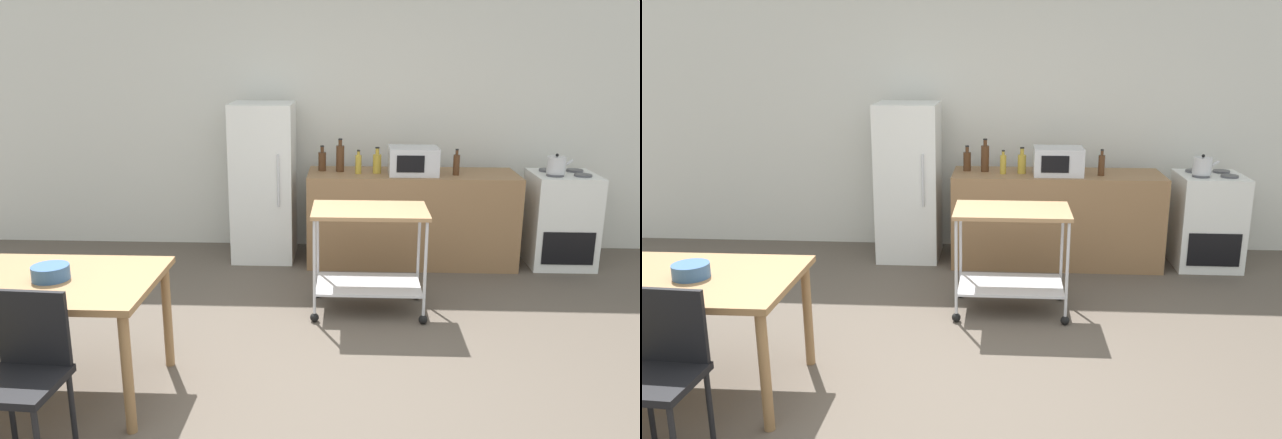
{
  "view_description": "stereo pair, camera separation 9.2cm",
  "coord_description": "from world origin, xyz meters",
  "views": [
    {
      "loc": [
        0.3,
        -3.51,
        2.07
      ],
      "look_at": [
        0.08,
        1.2,
        0.8
      ],
      "focal_mm": 36.07,
      "sensor_mm": 36.0,
      "label": 1
    },
    {
      "loc": [
        0.4,
        -3.5,
        2.07
      ],
      "look_at": [
        0.08,
        1.2,
        0.8
      ],
      "focal_mm": 36.07,
      "sensor_mm": 36.0,
      "label": 2
    }
  ],
  "objects": [
    {
      "name": "microwave",
      "position": [
        0.9,
        2.52,
        1.03
      ],
      "size": [
        0.46,
        0.35,
        0.26
      ],
      "color": "silver",
      "rests_on": "kitchen_counter"
    },
    {
      "name": "dining_table",
      "position": [
        -1.58,
        -0.03,
        0.67
      ],
      "size": [
        1.5,
        0.9,
        0.75
      ],
      "color": "olive",
      "rests_on": "ground_plane"
    },
    {
      "name": "kettle",
      "position": [
        2.23,
        2.52,
        1.0
      ],
      "size": [
        0.24,
        0.17,
        0.19
      ],
      "color": "silver",
      "rests_on": "stove_oven"
    },
    {
      "name": "fruit_bowl",
      "position": [
        -1.44,
        -0.04,
        0.79
      ],
      "size": [
        0.22,
        0.22,
        0.09
      ],
      "primitive_type": "cylinder",
      "color": "#33598C",
      "rests_on": "dining_table"
    },
    {
      "name": "kitchen_counter",
      "position": [
        0.9,
        2.6,
        0.45
      ],
      "size": [
        2.0,
        0.64,
        0.9
      ],
      "primitive_type": "cube",
      "color": "olive",
      "rests_on": "ground_plane"
    },
    {
      "name": "refrigerator",
      "position": [
        -0.55,
        2.7,
        0.78
      ],
      "size": [
        0.6,
        0.63,
        1.55
      ],
      "color": "white",
      "rests_on": "ground_plane"
    },
    {
      "name": "bottle_hot_sauce",
      "position": [
        0.03,
        2.67,
        1.0
      ],
      "size": [
        0.07,
        0.07,
        0.25
      ],
      "color": "#4C2D19",
      "rests_on": "kitchen_counter"
    },
    {
      "name": "kitchen_cart",
      "position": [
        0.46,
        1.36,
        0.57
      ],
      "size": [
        0.91,
        0.57,
        0.85
      ],
      "color": "#A37A51",
      "rests_on": "ground_plane"
    },
    {
      "name": "bottle_sparkling_water",
      "position": [
        0.56,
        2.57,
        1.0
      ],
      "size": [
        0.08,
        0.08,
        0.25
      ],
      "color": "gold",
      "rests_on": "kitchen_counter"
    },
    {
      "name": "bottle_wine",
      "position": [
        0.38,
        2.53,
        1.0
      ],
      "size": [
        0.06,
        0.06,
        0.23
      ],
      "color": "gold",
      "rests_on": "kitchen_counter"
    },
    {
      "name": "chair_black",
      "position": [
        -1.31,
        -0.69,
        0.52
      ],
      "size": [
        0.42,
        0.42,
        0.89
      ],
      "rotation": [
        0.0,
        0.0,
        -0.06
      ],
      "color": "black",
      "rests_on": "ground_plane"
    },
    {
      "name": "stove_oven",
      "position": [
        2.35,
        2.62,
        0.45
      ],
      "size": [
        0.6,
        0.61,
        0.92
      ],
      "color": "white",
      "rests_on": "ground_plane"
    },
    {
      "name": "back_wall",
      "position": [
        0.0,
        3.2,
        1.45
      ],
      "size": [
        8.4,
        0.12,
        2.9
      ],
      "primitive_type": "cube",
      "color": "silver",
      "rests_on": "ground_plane"
    },
    {
      "name": "bottle_olive_oil",
      "position": [
        0.21,
        2.64,
        1.03
      ],
      "size": [
        0.08,
        0.08,
        0.32
      ],
      "color": "#4C2D19",
      "rests_on": "kitchen_counter"
    },
    {
      "name": "bottle_sesame_oil",
      "position": [
        1.3,
        2.51,
        1.0
      ],
      "size": [
        0.06,
        0.06,
        0.25
      ],
      "color": "#4C2D19",
      "rests_on": "kitchen_counter"
    },
    {
      "name": "ground_plane",
      "position": [
        0.0,
        0.0,
        0.0
      ],
      "size": [
        12.0,
        12.0,
        0.0
      ],
      "primitive_type": "plane",
      "color": "brown"
    }
  ]
}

